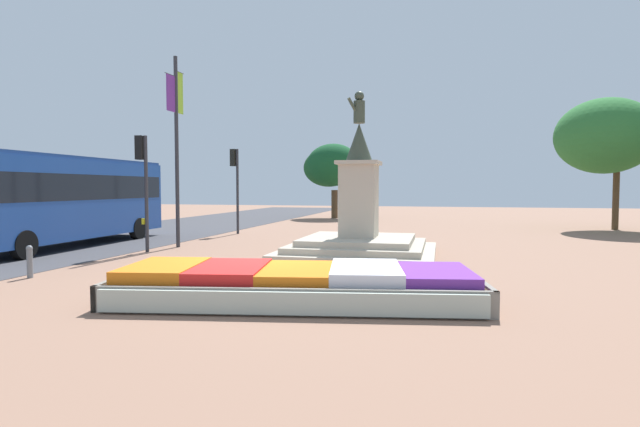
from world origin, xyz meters
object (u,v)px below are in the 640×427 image
(traffic_light_far_corner, at_px, (236,175))
(kerb_bollard_north, at_px, (30,261))
(statue_monument, at_px, (359,228))
(city_bus, at_px, (56,196))
(flower_planter, at_px, (296,285))
(traffic_light_mid_block, at_px, (143,173))
(banner_pole, at_px, (177,143))

(traffic_light_far_corner, height_order, kerb_bollard_north, traffic_light_far_corner)
(statue_monument, distance_m, city_bus, 11.03)
(flower_planter, height_order, traffic_light_mid_block, traffic_light_mid_block)
(kerb_bollard_north, bearing_deg, banner_pole, 87.37)
(banner_pole, bearing_deg, traffic_light_mid_block, -103.55)
(banner_pole, relative_size, city_bus, 0.67)
(traffic_light_mid_block, height_order, kerb_bollard_north, traffic_light_mid_block)
(statue_monument, bearing_deg, flower_planter, -90.89)
(flower_planter, distance_m, city_bus, 12.56)
(statue_monument, bearing_deg, traffic_light_mid_block, -170.69)
(statue_monument, bearing_deg, traffic_light_far_corner, 139.53)
(flower_planter, height_order, banner_pole, banner_pole)
(flower_planter, distance_m, banner_pole, 10.53)
(statue_monument, xyz_separation_m, traffic_light_far_corner, (-6.82, 5.82, 1.92))
(statue_monument, bearing_deg, city_bus, -175.68)
(banner_pole, bearing_deg, city_bus, -163.81)
(flower_planter, height_order, kerb_bollard_north, kerb_bollard_north)
(banner_pole, bearing_deg, kerb_bollard_north, -92.63)
(flower_planter, bearing_deg, statue_monument, 89.11)
(traffic_light_mid_block, relative_size, kerb_bollard_north, 4.94)
(traffic_light_mid_block, bearing_deg, banner_pole, 76.45)
(flower_planter, xyz_separation_m, statue_monument, (0.11, 6.95, 0.56))
(banner_pole, height_order, city_bus, banner_pole)
(city_bus, height_order, kerb_bollard_north, city_bus)
(flower_planter, relative_size, city_bus, 0.71)
(statue_monument, height_order, traffic_light_mid_block, statue_monument)
(statue_monument, distance_m, traffic_light_far_corner, 9.17)
(statue_monument, relative_size, traffic_light_far_corner, 1.33)
(statue_monument, xyz_separation_m, kerb_bollard_north, (-7.08, -6.12, -0.45))
(traffic_light_mid_block, height_order, city_bus, traffic_light_mid_block)
(traffic_light_mid_block, relative_size, city_bus, 0.38)
(banner_pole, distance_m, kerb_bollard_north, 7.34)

